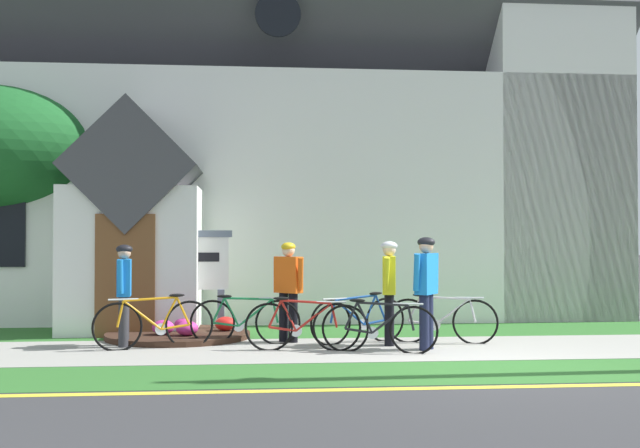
{
  "coord_description": "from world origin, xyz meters",
  "views": [
    {
      "loc": [
        -3.13,
        -9.47,
        1.64
      ],
      "look_at": [
        -1.92,
        3.97,
        1.95
      ],
      "focal_mm": 42.13,
      "sensor_mm": 36.0,
      "label": 1
    }
  ],
  "objects_px": {
    "cyclist_in_orange_jersey": "(288,284)",
    "roadside_conifer": "(537,134)",
    "church_sign": "(182,265)",
    "bicycle_black": "(245,321)",
    "bicycle_white": "(441,320)",
    "yard_deciduous_tree": "(1,152)",
    "bicycle_green": "(379,327)",
    "bicycle_blue": "(359,320)",
    "cyclist_in_yellow_jersey": "(124,288)",
    "cyclist_in_white_jersey": "(426,284)",
    "bicycle_silver": "(154,324)",
    "bicycle_orange": "(302,325)",
    "cyclist_in_blue_jersey": "(389,285)"
  },
  "relations": [
    {
      "from": "cyclist_in_white_jersey",
      "to": "bicycle_silver",
      "type": "bearing_deg",
      "value": 173.5
    },
    {
      "from": "bicycle_green",
      "to": "cyclist_in_orange_jersey",
      "type": "xyz_separation_m",
      "value": [
        -1.27,
        1.24,
        0.57
      ]
    },
    {
      "from": "cyclist_in_yellow_jersey",
      "to": "roadside_conifer",
      "type": "height_order",
      "value": "roadside_conifer"
    },
    {
      "from": "bicycle_silver",
      "to": "bicycle_black",
      "type": "bearing_deg",
      "value": 17.19
    },
    {
      "from": "bicycle_black",
      "to": "yard_deciduous_tree",
      "type": "height_order",
      "value": "yard_deciduous_tree"
    },
    {
      "from": "bicycle_orange",
      "to": "cyclist_in_orange_jersey",
      "type": "xyz_separation_m",
      "value": [
        -0.16,
        0.92,
        0.56
      ]
    },
    {
      "from": "bicycle_green",
      "to": "yard_deciduous_tree",
      "type": "relative_size",
      "value": 0.35
    },
    {
      "from": "cyclist_in_white_jersey",
      "to": "yard_deciduous_tree",
      "type": "height_order",
      "value": "yard_deciduous_tree"
    },
    {
      "from": "church_sign",
      "to": "cyclist_in_white_jersey",
      "type": "bearing_deg",
      "value": -30.85
    },
    {
      "from": "bicycle_silver",
      "to": "yard_deciduous_tree",
      "type": "height_order",
      "value": "yard_deciduous_tree"
    },
    {
      "from": "cyclist_in_yellow_jersey",
      "to": "cyclist_in_blue_jersey",
      "type": "bearing_deg",
      "value": -3.73
    },
    {
      "from": "bicycle_silver",
      "to": "cyclist_in_white_jersey",
      "type": "xyz_separation_m",
      "value": [
        4.08,
        -0.46,
        0.61
      ]
    },
    {
      "from": "church_sign",
      "to": "bicycle_black",
      "type": "distance_m",
      "value": 1.99
    },
    {
      "from": "bicycle_silver",
      "to": "cyclist_in_blue_jersey",
      "type": "height_order",
      "value": "cyclist_in_blue_jersey"
    },
    {
      "from": "bicycle_silver",
      "to": "bicycle_black",
      "type": "relative_size",
      "value": 1.01
    },
    {
      "from": "cyclist_in_blue_jersey",
      "to": "roadside_conifer",
      "type": "height_order",
      "value": "roadside_conifer"
    },
    {
      "from": "cyclist_in_yellow_jersey",
      "to": "yard_deciduous_tree",
      "type": "distance_m",
      "value": 5.36
    },
    {
      "from": "cyclist_in_blue_jersey",
      "to": "bicycle_green",
      "type": "bearing_deg",
      "value": -112.41
    },
    {
      "from": "cyclist_in_white_jersey",
      "to": "cyclist_in_yellow_jersey",
      "type": "height_order",
      "value": "cyclist_in_white_jersey"
    },
    {
      "from": "bicycle_black",
      "to": "cyclist_in_yellow_jersey",
      "type": "bearing_deg",
      "value": -176.8
    },
    {
      "from": "cyclist_in_white_jersey",
      "to": "yard_deciduous_tree",
      "type": "bearing_deg",
      "value": 150.01
    },
    {
      "from": "church_sign",
      "to": "bicycle_blue",
      "type": "bearing_deg",
      "value": -25.85
    },
    {
      "from": "bicycle_orange",
      "to": "cyclist_in_white_jersey",
      "type": "xyz_separation_m",
      "value": [
        1.86,
        -0.13,
        0.62
      ]
    },
    {
      "from": "cyclist_in_orange_jersey",
      "to": "yard_deciduous_tree",
      "type": "bearing_deg",
      "value": 149.11
    },
    {
      "from": "church_sign",
      "to": "cyclist_in_yellow_jersey",
      "type": "bearing_deg",
      "value": -116.03
    },
    {
      "from": "bicycle_green",
      "to": "roadside_conifer",
      "type": "xyz_separation_m",
      "value": [
        5.71,
        8.44,
        4.13
      ]
    },
    {
      "from": "bicycle_blue",
      "to": "bicycle_orange",
      "type": "relative_size",
      "value": 0.93
    },
    {
      "from": "church_sign",
      "to": "cyclist_in_blue_jersey",
      "type": "distance_m",
      "value": 3.83
    },
    {
      "from": "bicycle_white",
      "to": "yard_deciduous_tree",
      "type": "distance_m",
      "value": 9.36
    },
    {
      "from": "bicycle_green",
      "to": "yard_deciduous_tree",
      "type": "distance_m",
      "value": 8.82
    },
    {
      "from": "bicycle_blue",
      "to": "bicycle_orange",
      "type": "distance_m",
      "value": 1.22
    },
    {
      "from": "cyclist_in_blue_jersey",
      "to": "yard_deciduous_tree",
      "type": "height_order",
      "value": "yard_deciduous_tree"
    },
    {
      "from": "bicycle_white",
      "to": "bicycle_green",
      "type": "height_order",
      "value": "bicycle_white"
    },
    {
      "from": "church_sign",
      "to": "bicycle_blue",
      "type": "distance_m",
      "value": 3.38
    },
    {
      "from": "bicycle_silver",
      "to": "cyclist_in_blue_jersey",
      "type": "relative_size",
      "value": 1.09
    },
    {
      "from": "church_sign",
      "to": "bicycle_orange",
      "type": "bearing_deg",
      "value": -47.55
    },
    {
      "from": "bicycle_orange",
      "to": "cyclist_in_yellow_jersey",
      "type": "distance_m",
      "value": 2.86
    },
    {
      "from": "bicycle_white",
      "to": "cyclist_in_yellow_jersey",
      "type": "xyz_separation_m",
      "value": [
        -5.0,
        0.04,
        0.54
      ]
    },
    {
      "from": "church_sign",
      "to": "yard_deciduous_tree",
      "type": "xyz_separation_m",
      "value": [
        -3.79,
        2.11,
        2.21
      ]
    },
    {
      "from": "cyclist_in_yellow_jersey",
      "to": "bicycle_black",
      "type": "bearing_deg",
      "value": 3.2
    },
    {
      "from": "cyclist_in_orange_jersey",
      "to": "roadside_conifer",
      "type": "height_order",
      "value": "roadside_conifer"
    },
    {
      "from": "bicycle_orange",
      "to": "bicycle_black",
      "type": "distance_m",
      "value": 1.15
    },
    {
      "from": "bicycle_blue",
      "to": "cyclist_in_orange_jersey",
      "type": "xyz_separation_m",
      "value": [
        -1.13,
        0.18,
        0.56
      ]
    },
    {
      "from": "bicycle_silver",
      "to": "cyclist_in_blue_jersey",
      "type": "distance_m",
      "value": 3.66
    },
    {
      "from": "cyclist_in_orange_jersey",
      "to": "yard_deciduous_tree",
      "type": "xyz_separation_m",
      "value": [
        -5.62,
        3.36,
        2.48
      ]
    },
    {
      "from": "bicycle_orange",
      "to": "bicycle_green",
      "type": "height_order",
      "value": "bicycle_orange"
    },
    {
      "from": "cyclist_in_blue_jersey",
      "to": "roadside_conifer",
      "type": "distance_m",
      "value": 10.09
    },
    {
      "from": "bicycle_black",
      "to": "bicycle_green",
      "type": "relative_size",
      "value": 1.06
    },
    {
      "from": "cyclist_in_white_jersey",
      "to": "cyclist_in_orange_jersey",
      "type": "height_order",
      "value": "cyclist_in_white_jersey"
    },
    {
      "from": "bicycle_blue",
      "to": "cyclist_in_orange_jersey",
      "type": "distance_m",
      "value": 1.27
    }
  ]
}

